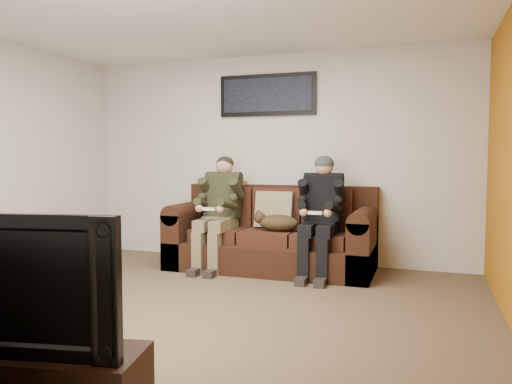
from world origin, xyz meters
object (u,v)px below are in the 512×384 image
at_px(person_right, 321,208).
at_px(television, 15,280).
at_px(framed_poster, 267,95).
at_px(person_left, 219,205).
at_px(sofa, 273,237).
at_px(cat, 277,222).

height_order(person_right, television, person_right).
bearing_deg(television, framed_poster, 80.05).
bearing_deg(television, person_left, 86.73).
relative_size(sofa, television, 2.03).
bearing_deg(framed_poster, sofa, -62.31).
relative_size(person_left, cat, 2.02).
distance_m(cat, television, 3.59).
distance_m(person_left, framed_poster, 1.52).
bearing_deg(cat, television, -94.05).
height_order(cat, television, television).
height_order(sofa, framed_poster, framed_poster).
relative_size(sofa, cat, 3.61).
bearing_deg(framed_poster, person_left, -125.43).
relative_size(person_right, television, 1.14).
bearing_deg(cat, sofa, 117.40).
bearing_deg(television, sofa, 77.10).
bearing_deg(person_right, television, -101.99).
bearing_deg(sofa, television, -92.24).
relative_size(person_right, cat, 2.03).
xyz_separation_m(person_left, person_right, (1.23, 0.00, 0.00)).
height_order(cat, framed_poster, framed_poster).
xyz_separation_m(cat, television, (-0.25, -3.58, 0.15)).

